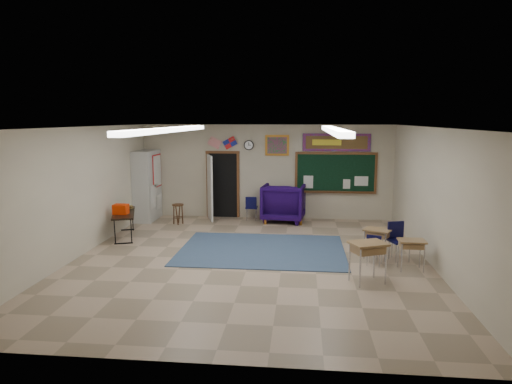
# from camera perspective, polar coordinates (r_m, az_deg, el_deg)

# --- Properties ---
(floor) EXTENTS (9.00, 9.00, 0.00)m
(floor) POSITION_cam_1_polar(r_m,az_deg,el_deg) (10.52, -0.72, -8.46)
(floor) COLOR tan
(floor) RESTS_ON ground
(back_wall) EXTENTS (8.00, 0.04, 3.00)m
(back_wall) POSITION_cam_1_polar(r_m,az_deg,el_deg) (14.61, 1.27, 2.54)
(back_wall) COLOR #A69C86
(back_wall) RESTS_ON floor
(front_wall) EXTENTS (8.00, 0.04, 3.00)m
(front_wall) POSITION_cam_1_polar(r_m,az_deg,el_deg) (5.83, -5.80, -7.72)
(front_wall) COLOR #A69C86
(front_wall) RESTS_ON floor
(left_wall) EXTENTS (0.04, 9.00, 3.00)m
(left_wall) POSITION_cam_1_polar(r_m,az_deg,el_deg) (11.34, -21.26, -0.02)
(left_wall) COLOR #A69C86
(left_wall) RESTS_ON floor
(right_wall) EXTENTS (0.04, 9.00, 3.00)m
(right_wall) POSITION_cam_1_polar(r_m,az_deg,el_deg) (10.50, 21.50, -0.72)
(right_wall) COLOR #A69C86
(right_wall) RESTS_ON floor
(ceiling) EXTENTS (8.00, 9.00, 0.04)m
(ceiling) POSITION_cam_1_polar(r_m,az_deg,el_deg) (10.03, -0.75, 8.10)
(ceiling) COLOR silver
(ceiling) RESTS_ON back_wall
(area_rug) EXTENTS (4.00, 3.00, 0.02)m
(area_rug) POSITION_cam_1_polar(r_m,az_deg,el_deg) (11.26, 0.76, -7.22)
(area_rug) COLOR #324460
(area_rug) RESTS_ON floor
(fluorescent_strips) EXTENTS (3.86, 6.00, 0.10)m
(fluorescent_strips) POSITION_cam_1_polar(r_m,az_deg,el_deg) (10.03, -0.75, 7.76)
(fluorescent_strips) COLOR white
(fluorescent_strips) RESTS_ON ceiling
(doorway) EXTENTS (1.10, 0.89, 2.16)m
(doorway) POSITION_cam_1_polar(r_m,az_deg,el_deg) (14.71, -4.63, 0.82)
(doorway) COLOR black
(doorway) RESTS_ON back_wall
(chalkboard) EXTENTS (2.55, 0.14, 1.30)m
(chalkboard) POSITION_cam_1_polar(r_m,az_deg,el_deg) (14.57, 9.92, 2.24)
(chalkboard) COLOR brown
(chalkboard) RESTS_ON back_wall
(bulletin_board) EXTENTS (2.10, 0.05, 0.55)m
(bulletin_board) POSITION_cam_1_polar(r_m,az_deg,el_deg) (14.49, 10.03, 6.12)
(bulletin_board) COLOR red
(bulletin_board) RESTS_ON back_wall
(framed_art_print) EXTENTS (0.75, 0.05, 0.65)m
(framed_art_print) POSITION_cam_1_polar(r_m,az_deg,el_deg) (14.47, 2.66, 5.85)
(framed_art_print) COLOR #AC6B21
(framed_art_print) RESTS_ON back_wall
(wall_clock) EXTENTS (0.32, 0.05, 0.32)m
(wall_clock) POSITION_cam_1_polar(r_m,az_deg,el_deg) (14.55, -0.90, 5.88)
(wall_clock) COLOR black
(wall_clock) RESTS_ON back_wall
(wall_flags) EXTENTS (1.16, 0.06, 0.70)m
(wall_flags) POSITION_cam_1_polar(r_m,az_deg,el_deg) (14.64, -4.24, 6.38)
(wall_flags) COLOR red
(wall_flags) RESTS_ON back_wall
(storage_cabinet) EXTENTS (0.59, 1.25, 2.20)m
(storage_cabinet) POSITION_cam_1_polar(r_m,az_deg,el_deg) (14.79, -13.44, 0.80)
(storage_cabinet) COLOR #AAABA6
(storage_cabinet) RESTS_ON floor
(wingback_armchair) EXTENTS (1.40, 1.43, 1.18)m
(wingback_armchair) POSITION_cam_1_polar(r_m,az_deg,el_deg) (14.28, 3.49, -1.32)
(wingback_armchair) COLOR #150536
(wingback_armchair) RESTS_ON floor
(student_chair_reading) EXTENTS (0.39, 0.39, 0.77)m
(student_chair_reading) POSITION_cam_1_polar(r_m,az_deg,el_deg) (14.44, -0.54, -2.02)
(student_chair_reading) COLOR black
(student_chair_reading) RESTS_ON floor
(student_chair_desk_a) EXTENTS (0.45, 0.45, 0.70)m
(student_chair_desk_a) POSITION_cam_1_polar(r_m,az_deg,el_deg) (10.41, 14.64, -6.95)
(student_chair_desk_a) COLOR black
(student_chair_desk_a) RESTS_ON floor
(student_chair_desk_b) EXTENTS (0.55, 0.55, 0.87)m
(student_chair_desk_b) POSITION_cam_1_polar(r_m,az_deg,el_deg) (10.83, 17.49, -5.99)
(student_chair_desk_b) COLOR black
(student_chair_desk_b) RESTS_ON floor
(student_desk_front_left) EXTENTS (0.71, 0.65, 0.69)m
(student_desk_front_left) POSITION_cam_1_polar(r_m,az_deg,el_deg) (10.88, 14.91, -6.07)
(student_desk_front_left) COLOR olive
(student_desk_front_left) RESTS_ON floor
(student_desk_front_right) EXTENTS (0.67, 0.62, 0.65)m
(student_desk_front_right) POSITION_cam_1_polar(r_m,az_deg,el_deg) (11.02, 15.24, -6.02)
(student_desk_front_right) COLOR olive
(student_desk_front_right) RESTS_ON floor
(student_desk_back_left) EXTENTS (0.82, 0.74, 0.81)m
(student_desk_back_left) POSITION_cam_1_polar(r_m,az_deg,el_deg) (9.26, 13.78, -8.28)
(student_desk_back_left) COLOR olive
(student_desk_back_left) RESTS_ON floor
(student_desk_back_right) EXTENTS (0.56, 0.42, 0.66)m
(student_desk_back_right) POSITION_cam_1_polar(r_m,az_deg,el_deg) (10.27, 18.83, -7.26)
(student_desk_back_right) COLOR olive
(student_desk_back_right) RESTS_ON floor
(folding_table) EXTENTS (1.07, 1.75, 0.94)m
(folding_table) POSITION_cam_1_polar(r_m,az_deg,el_deg) (12.89, -16.16, -3.80)
(folding_table) COLOR black
(folding_table) RESTS_ON floor
(wooden_stool) EXTENTS (0.35, 0.35, 0.61)m
(wooden_stool) POSITION_cam_1_polar(r_m,az_deg,el_deg) (14.11, -9.72, -2.69)
(wooden_stool) COLOR #432614
(wooden_stool) RESTS_ON floor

